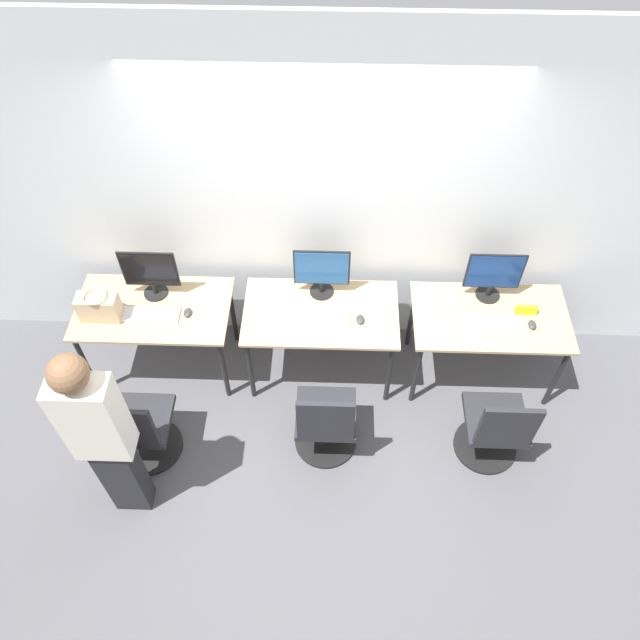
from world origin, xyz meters
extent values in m
plane|color=#4C4C51|center=(0.00, 0.00, 0.00)|extent=(20.00, 20.00, 0.00)
cube|color=silver|center=(0.00, 0.80, 1.40)|extent=(12.00, 0.05, 2.80)
cube|color=tan|center=(-1.29, 0.34, 0.73)|extent=(1.18, 0.68, 0.02)
cylinder|color=black|center=(-1.83, 0.05, 0.36)|extent=(0.04, 0.04, 0.72)
cylinder|color=black|center=(-0.75, 0.05, 0.36)|extent=(0.04, 0.04, 0.72)
cylinder|color=black|center=(-1.83, 0.63, 0.36)|extent=(0.04, 0.04, 0.72)
cylinder|color=black|center=(-0.75, 0.63, 0.36)|extent=(0.04, 0.04, 0.72)
cylinder|color=black|center=(-1.29, 0.49, 0.75)|extent=(0.19, 0.19, 0.01)
cylinder|color=black|center=(-1.29, 0.49, 0.80)|extent=(0.04, 0.04, 0.09)
cube|color=black|center=(-1.29, 0.49, 1.01)|extent=(0.43, 0.01, 0.34)
cube|color=black|center=(-1.29, 0.49, 1.01)|extent=(0.40, 0.01, 0.32)
cube|color=silver|center=(-1.29, 0.26, 0.75)|extent=(0.45, 0.15, 0.02)
ellipsoid|color=#333333|center=(-1.01, 0.29, 0.76)|extent=(0.06, 0.09, 0.03)
cylinder|color=black|center=(-1.29, -0.46, 0.01)|extent=(0.48, 0.48, 0.03)
cylinder|color=black|center=(-1.29, -0.46, 0.21)|extent=(0.04, 0.04, 0.36)
cube|color=#232328|center=(-1.29, -0.46, 0.41)|extent=(0.44, 0.44, 0.05)
cube|color=#232328|center=(-1.29, -0.66, 0.66)|extent=(0.40, 0.04, 0.44)
cube|color=#232328|center=(-1.31, -0.88, 0.40)|extent=(0.25, 0.16, 0.81)
cube|color=silver|center=(-1.31, -0.88, 1.16)|extent=(0.36, 0.20, 0.70)
sphere|color=brown|center=(-1.31, -0.88, 1.63)|extent=(0.23, 0.23, 0.23)
cube|color=tan|center=(0.00, 0.34, 0.73)|extent=(1.18, 0.68, 0.02)
cylinder|color=black|center=(-0.54, 0.05, 0.36)|extent=(0.04, 0.04, 0.72)
cylinder|color=black|center=(0.54, 0.05, 0.36)|extent=(0.04, 0.04, 0.72)
cylinder|color=black|center=(-0.54, 0.63, 0.36)|extent=(0.04, 0.04, 0.72)
cylinder|color=black|center=(0.54, 0.63, 0.36)|extent=(0.04, 0.04, 0.72)
cylinder|color=black|center=(0.00, 0.54, 0.75)|extent=(0.19, 0.19, 0.01)
cylinder|color=black|center=(0.00, 0.54, 0.80)|extent=(0.04, 0.04, 0.09)
cube|color=black|center=(0.00, 0.55, 1.01)|extent=(0.43, 0.01, 0.34)
cube|color=navy|center=(0.00, 0.54, 1.01)|extent=(0.40, 0.01, 0.32)
cube|color=silver|center=(0.00, 0.27, 0.75)|extent=(0.45, 0.15, 0.02)
ellipsoid|color=#333333|center=(0.30, 0.26, 0.76)|extent=(0.06, 0.09, 0.03)
cylinder|color=black|center=(0.06, -0.36, 0.01)|extent=(0.48, 0.48, 0.03)
cylinder|color=black|center=(0.06, -0.36, 0.21)|extent=(0.04, 0.04, 0.36)
cube|color=#232328|center=(0.06, -0.36, 0.41)|extent=(0.44, 0.44, 0.05)
cube|color=#232328|center=(0.06, -0.56, 0.66)|extent=(0.40, 0.04, 0.44)
cube|color=tan|center=(1.29, 0.34, 0.73)|extent=(1.18, 0.68, 0.02)
cylinder|color=black|center=(0.75, 0.05, 0.36)|extent=(0.04, 0.04, 0.72)
cylinder|color=black|center=(1.83, 0.05, 0.36)|extent=(0.04, 0.04, 0.72)
cylinder|color=black|center=(0.75, 0.63, 0.36)|extent=(0.04, 0.04, 0.72)
cylinder|color=black|center=(1.83, 0.63, 0.36)|extent=(0.04, 0.04, 0.72)
cylinder|color=black|center=(1.29, 0.55, 0.75)|extent=(0.19, 0.19, 0.01)
cylinder|color=black|center=(1.29, 0.55, 0.80)|extent=(0.04, 0.04, 0.09)
cube|color=black|center=(1.29, 0.55, 1.01)|extent=(0.43, 0.01, 0.34)
cube|color=navy|center=(1.29, 0.55, 1.01)|extent=(0.40, 0.01, 0.32)
cube|color=silver|center=(1.29, 0.26, 0.75)|extent=(0.45, 0.15, 0.02)
ellipsoid|color=#333333|center=(1.58, 0.25, 0.76)|extent=(0.06, 0.09, 0.03)
cylinder|color=black|center=(1.29, -0.37, 0.01)|extent=(0.48, 0.48, 0.03)
cylinder|color=black|center=(1.29, -0.37, 0.21)|extent=(0.04, 0.04, 0.36)
cube|color=#232328|center=(1.29, -0.37, 0.41)|extent=(0.44, 0.44, 0.05)
cube|color=#232328|center=(1.29, -0.57, 0.66)|extent=(0.40, 0.04, 0.44)
cube|color=tan|center=(-1.65, 0.24, 0.85)|extent=(0.30, 0.14, 0.22)
torus|color=tan|center=(-1.65, 0.24, 0.98)|extent=(0.18, 0.18, 0.01)
cube|color=yellow|center=(1.55, 0.37, 0.78)|extent=(0.16, 0.03, 0.08)
camera|label=1|loc=(0.09, -2.71, 4.38)|focal=35.00mm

